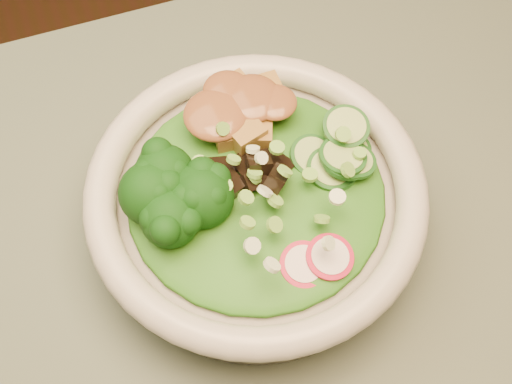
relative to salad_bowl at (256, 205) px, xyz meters
name	(u,v)px	position (x,y,z in m)	size (l,w,h in m)	color
salad_bowl	(256,205)	(0.00, 0.00, 0.00)	(0.24, 0.24, 0.06)	beige
lettuce_bed	(256,191)	(0.00, 0.00, 0.02)	(0.18, 0.18, 0.02)	#236114
broccoli_florets	(178,207)	(-0.05, 0.00, 0.03)	(0.07, 0.06, 0.04)	black
radish_slices	(289,263)	(0.00, -0.06, 0.02)	(0.10, 0.03, 0.02)	#B30D2F
cucumber_slices	(336,163)	(0.06, 0.00, 0.03)	(0.06, 0.06, 0.03)	#A8CB70
mushroom_heap	(251,170)	(0.00, 0.01, 0.03)	(0.06, 0.06, 0.03)	black
tofu_cubes	(233,119)	(0.00, 0.06, 0.03)	(0.08, 0.05, 0.03)	olive
peanut_sauce	(233,110)	(0.00, 0.06, 0.04)	(0.06, 0.05, 0.01)	brown
scallion_garnish	(256,176)	(0.00, 0.00, 0.04)	(0.17, 0.17, 0.02)	#75B941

